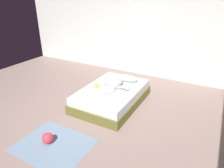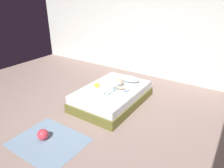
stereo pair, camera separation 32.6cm
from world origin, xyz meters
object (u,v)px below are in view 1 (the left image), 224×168
(pillow, at_px, (127,78))
(toy_block, at_px, (97,86))
(baby, at_px, (115,85))
(toothbrush, at_px, (128,90))
(toy_ball, at_px, (48,138))
(bed, at_px, (112,96))

(pillow, bearing_deg, toy_block, -121.61)
(pillow, distance_m, toy_block, 0.78)
(baby, height_order, toothbrush, baby)
(toy_ball, bearing_deg, toy_block, 91.41)
(pillow, relative_size, toy_block, 4.93)
(toothbrush, relative_size, toy_block, 1.40)
(pillow, bearing_deg, bed, -100.41)
(pillow, relative_size, toothbrush, 3.53)
(toothbrush, distance_m, toy_ball, 1.84)
(bed, relative_size, baby, 2.63)
(bed, xyz_separation_m, toy_block, (-0.31, -0.13, 0.22))
(pillow, bearing_deg, toothbrush, -62.68)
(toy_ball, distance_m, toy_block, 1.56)
(pillow, xyz_separation_m, toothbrush, (0.25, -0.48, -0.06))
(toothbrush, bearing_deg, baby, -174.71)
(toy_block, bearing_deg, toy_ball, -88.59)
(baby, xyz_separation_m, toothbrush, (0.29, 0.03, -0.06))
(pillow, distance_m, toy_ball, 2.25)
(bed, relative_size, pillow, 3.23)
(bed, xyz_separation_m, baby, (0.06, 0.03, 0.25))
(toy_ball, bearing_deg, bed, 80.68)
(baby, bearing_deg, pillow, 85.57)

